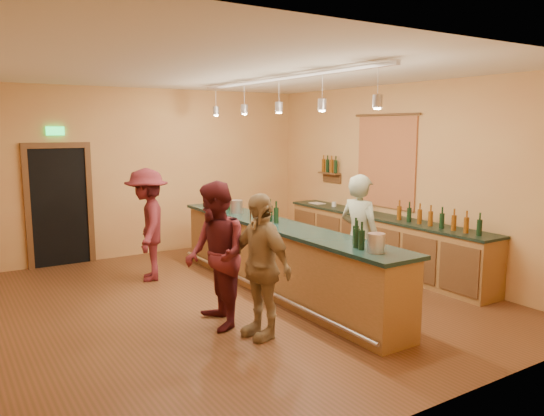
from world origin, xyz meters
TOP-DOWN VIEW (x-y plane):
  - floor at (0.00, 0.00)m, footprint 7.00×7.00m
  - ceiling at (0.00, 0.00)m, footprint 6.50×7.00m
  - wall_back at (0.00, 3.50)m, footprint 6.50×0.02m
  - wall_front at (0.00, -3.50)m, footprint 6.50×0.02m
  - wall_right at (3.25, 0.00)m, footprint 0.02×7.00m
  - doorway at (-1.70, 3.47)m, footprint 1.15×0.09m
  - tapestry at (3.23, 0.40)m, footprint 0.03×1.40m
  - bottle_shelf at (3.17, 1.90)m, footprint 0.17×0.55m
  - back_counter at (2.97, 0.18)m, footprint 0.60×4.55m
  - tasting_bar at (0.70, -0.00)m, footprint 0.73×5.10m
  - pendant_track at (0.70, -0.00)m, footprint 0.11×4.60m
  - bartender at (1.51, -0.87)m, footprint 0.54×0.73m
  - customer_a at (-0.71, -0.74)m, footprint 0.83×0.99m
  - customer_b at (-0.40, -1.28)m, footprint 0.55×1.05m
  - customer_c at (-0.70, 1.73)m, footprint 1.04×1.34m
  - bar_stool at (1.95, 0.87)m, footprint 0.31×0.31m

SIDE VIEW (x-z plane):
  - floor at x=0.00m, z-range 0.00..0.00m
  - back_counter at x=2.97m, z-range -0.15..1.12m
  - bar_stool at x=1.95m, z-range 0.17..0.81m
  - tasting_bar at x=0.70m, z-range -0.08..1.30m
  - customer_b at x=-0.40m, z-range 0.00..1.72m
  - bartender at x=1.51m, z-range 0.00..1.81m
  - customer_c at x=-0.70m, z-range 0.00..1.82m
  - customer_a at x=-0.71m, z-range 0.00..1.82m
  - doorway at x=-1.70m, z-range -0.11..2.36m
  - wall_back at x=0.00m, z-range 0.00..3.20m
  - wall_front at x=0.00m, z-range 0.00..3.20m
  - wall_right at x=3.25m, z-range 0.00..3.20m
  - bottle_shelf at x=3.17m, z-range 1.39..1.94m
  - tapestry at x=3.23m, z-range 1.05..2.65m
  - pendant_track at x=0.70m, z-range 2.73..3.24m
  - ceiling at x=0.00m, z-range 3.19..3.21m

